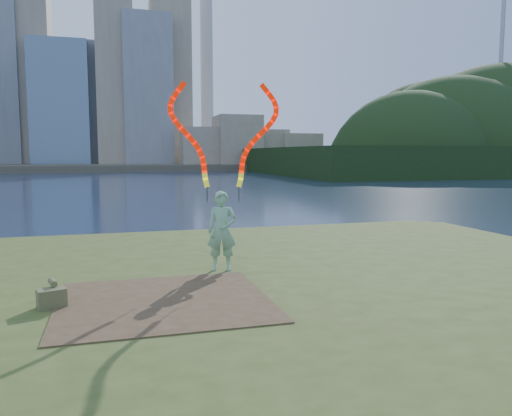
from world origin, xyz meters
name	(u,v)px	position (x,y,z in m)	size (l,w,h in m)	color
ground	(248,288)	(0.00, 0.00, 0.00)	(320.00, 320.00, 0.00)	#18243C
grassy_knoll	(280,302)	(0.00, -2.30, 0.34)	(20.00, 18.00, 0.80)	#3B4B1A
dirt_patch	(164,301)	(-2.20, -3.20, 0.81)	(3.20, 3.00, 0.02)	#47331E
far_shore	(127,166)	(0.00, 95.00, 0.60)	(320.00, 40.00, 1.20)	#484435
wooded_hill	(493,171)	(59.57, 59.96, 0.16)	(78.00, 50.00, 63.00)	black
woman_with_ribbons	(222,198)	(-0.87, -1.35, 2.22)	(1.96, 0.61, 3.95)	#206F3B
canvas_bag	(52,297)	(-3.83, -3.03, 0.96)	(0.46, 0.52, 0.38)	brown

